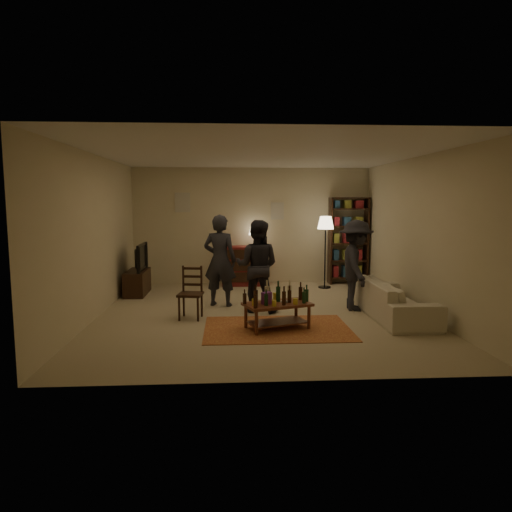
{
  "coord_description": "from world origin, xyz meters",
  "views": [
    {
      "loc": [
        -0.55,
        -7.68,
        1.93
      ],
      "look_at": [
        -0.08,
        0.1,
        0.99
      ],
      "focal_mm": 32.0,
      "sensor_mm": 36.0,
      "label": 1
    }
  ],
  "objects": [
    {
      "name": "dresser",
      "position": [
        -0.19,
        2.71,
        0.48
      ],
      "size": [
        1.0,
        0.5,
        1.36
      ],
      "color": "maroon",
      "rests_on": "ground"
    },
    {
      "name": "coffee_table",
      "position": [
        0.18,
        -0.97,
        0.37
      ],
      "size": [
        1.1,
        0.83,
        0.74
      ],
      "rotation": [
        0.0,
        0.0,
        0.34
      ],
      "color": "brown",
      "rests_on": "ground"
    },
    {
      "name": "rug",
      "position": [
        0.18,
        -0.97,
        0.01
      ],
      "size": [
        2.2,
        1.5,
        0.01
      ],
      "primitive_type": "cube",
      "color": "#9C3222",
      "rests_on": "ground"
    },
    {
      "name": "floor_lamp",
      "position": [
        1.59,
        2.26,
        1.35
      ],
      "size": [
        0.36,
        0.36,
        1.6
      ],
      "color": "black",
      "rests_on": "ground"
    },
    {
      "name": "bookshelf",
      "position": [
        2.25,
        2.78,
        1.03
      ],
      "size": [
        0.9,
        0.34,
        2.02
      ],
      "color": "#332011",
      "rests_on": "ground"
    },
    {
      "name": "tv_stand",
      "position": [
        -2.44,
        1.8,
        0.38
      ],
      "size": [
        0.4,
        1.0,
        1.06
      ],
      "color": "#332011",
      "rests_on": "ground"
    },
    {
      "name": "person_right",
      "position": [
        -0.05,
        0.16,
        0.8
      ],
      "size": [
        0.91,
        0.79,
        1.61
      ],
      "primitive_type": "imported",
      "rotation": [
        0.0,
        0.0,
        2.87
      ],
      "color": "#222128",
      "rests_on": "ground"
    },
    {
      "name": "person_left",
      "position": [
        -0.71,
        0.65,
        0.84
      ],
      "size": [
        0.7,
        0.56,
        1.69
      ],
      "primitive_type": "imported",
      "rotation": [
        0.0,
        0.0,
        2.86
      ],
      "color": "#26272E",
      "rests_on": "ground"
    },
    {
      "name": "floor",
      "position": [
        0.0,
        0.0,
        0.0
      ],
      "size": [
        6.0,
        6.0,
        0.0
      ],
      "primitive_type": "plane",
      "color": "#C6B793",
      "rests_on": "ground"
    },
    {
      "name": "room_shell",
      "position": [
        -0.65,
        2.98,
        1.81
      ],
      "size": [
        6.0,
        6.0,
        6.0
      ],
      "color": "beige",
      "rests_on": "ground"
    },
    {
      "name": "dining_chair",
      "position": [
        -1.17,
        -0.22,
        0.46
      ],
      "size": [
        0.43,
        0.43,
        0.88
      ],
      "rotation": [
        0.0,
        0.0,
        -0.15
      ],
      "color": "#332011",
      "rests_on": "ground"
    },
    {
      "name": "sofa",
      "position": [
        2.2,
        -0.4,
        0.3
      ],
      "size": [
        0.81,
        2.08,
        0.61
      ],
      "primitive_type": "imported",
      "rotation": [
        0.0,
        0.0,
        1.57
      ],
      "color": "beige",
      "rests_on": "ground"
    },
    {
      "name": "person_by_sofa",
      "position": [
        1.7,
        0.18,
        0.8
      ],
      "size": [
        0.7,
        1.09,
        1.61
      ],
      "primitive_type": "imported",
      "rotation": [
        0.0,
        0.0,
        1.47
      ],
      "color": "#23232A",
      "rests_on": "ground"
    }
  ]
}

